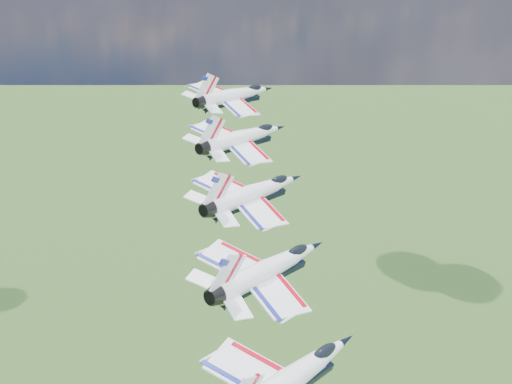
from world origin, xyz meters
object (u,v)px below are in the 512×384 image
Objects in this scene: jet_3 at (271,268)px; jet_4 at (293,377)px; jet_1 at (245,137)px; jet_0 at (236,95)px; jet_2 at (256,192)px.

jet_4 is at bearing -41.50° from jet_3.
jet_1 is 38.70m from jet_4.
jet_0 is 1.00× the size of jet_2.
jet_3 is 12.90m from jet_4.
jet_1 reaches higher than jet_2.
jet_1 is (8.60, -9.14, -2.99)m from jet_0.
jet_2 is at bearing -41.50° from jet_0.
jet_4 is (34.42, -36.54, -11.96)m from jet_0.
jet_1 is at bearing -41.50° from jet_0.
jet_2 is at bearing 138.50° from jet_3.
jet_1 is 25.80m from jet_3.
jet_4 is (25.81, -27.41, -8.97)m from jet_1.
jet_0 is at bearing 138.50° from jet_4.
jet_3 is (25.81, -27.41, -8.97)m from jet_0.
jet_3 reaches higher than jet_4.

